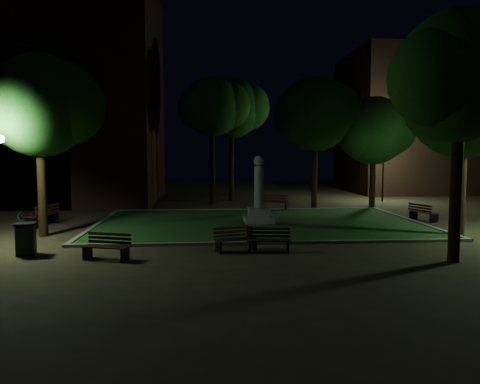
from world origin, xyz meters
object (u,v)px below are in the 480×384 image
object	(u,v)px
bench_far_side	(274,203)
bicycle	(32,214)
bench_near_left	(235,240)
bench_near_right	(269,241)
trash_bin	(26,239)
bench_west_near	(107,247)
bench_left_side	(44,216)
monument	(259,204)
bench_right_side	(423,213)

from	to	relation	value
bench_far_side	bicycle	bearing A→B (deg)	36.67
bench_near_left	bicycle	bearing A→B (deg)	123.41
bench_near_right	trash_bin	bearing A→B (deg)	-175.15
bench_west_near	bench_left_side	bearing A→B (deg)	138.75
trash_bin	bicycle	bearing A→B (deg)	108.39
monument	bench_right_side	size ratio (longest dim) A/B	1.94
bench_left_side	bench_far_side	size ratio (longest dim) A/B	1.06
bench_right_side	monument	bearing A→B (deg)	73.72
bench_near_right	bench_right_side	distance (m)	11.07
bench_far_side	bench_west_near	bearing A→B (deg)	79.07
bench_near_right	bench_near_left	bearing A→B (deg)	170.60
bench_west_near	bench_near_left	bearing A→B (deg)	31.45
monument	bench_far_side	distance (m)	5.60
bicycle	bench_left_side	bearing A→B (deg)	-130.83
bench_far_side	bicycle	xyz separation A→B (m)	(-12.63, -3.97, -0.02)
trash_bin	bicycle	xyz separation A→B (m)	(-2.54, 7.64, -0.13)
bench_left_side	bench_west_near	bearing A→B (deg)	48.66
bench_near_right	bench_far_side	size ratio (longest dim) A/B	0.86
bench_right_side	bench_near_right	bearing A→B (deg)	108.76
bench_right_side	bench_far_side	distance (m)	8.44
bench_near_left	trash_bin	distance (m)	7.06
monument	bench_right_side	world-z (taller)	monument
monument	bench_near_left	world-z (taller)	monument
monument	bench_west_near	bearing A→B (deg)	-128.79
bench_right_side	trash_bin	xyz separation A→B (m)	(-16.92, -6.66, 0.15)
bench_near_left	bench_left_side	bearing A→B (deg)	125.43
bench_near_left	bench_near_right	distance (m)	1.17
trash_bin	bench_right_side	bearing A→B (deg)	21.49
bench_near_right	bench_far_side	bearing A→B (deg)	86.56
bench_near_left	bench_west_near	distance (m)	4.34
bench_near_right	bicycle	world-z (taller)	bicycle
bench_near_right	bench_left_side	xyz separation A→B (m)	(-9.76, 6.55, 0.08)
bench_west_near	bench_near_right	bearing A→B (deg)	25.37
bench_left_side	bench_far_side	xyz separation A→B (m)	(11.67, 5.20, -0.03)
bench_near_left	bench_left_side	xyz separation A→B (m)	(-8.62, 6.24, 0.08)
trash_bin	bench_near_right	bearing A→B (deg)	-0.93
bench_right_side	trash_bin	bearing A→B (deg)	92.38
monument	bench_near_left	xyz separation A→B (m)	(-1.51, -6.08, -0.57)
monument	bench_left_side	xyz separation A→B (m)	(-10.14, 0.16, -0.49)
bench_west_near	monument	bearing A→B (deg)	68.73
bench_far_side	bench_near_right	bearing A→B (deg)	99.99
bench_near_right	bicycle	xyz separation A→B (m)	(-10.73, 7.78, 0.03)
bench_near_right	bench_right_side	xyz separation A→B (m)	(8.74, 6.80, 0.01)
monument	trash_bin	size ratio (longest dim) A/B	2.94
bench_left_side	trash_bin	size ratio (longest dim) A/B	1.76
bench_west_near	trash_bin	xyz separation A→B (m)	(-2.84, 0.87, 0.16)
monument	bench_near_left	bearing A→B (deg)	-104.00
bench_near_left	bench_right_side	world-z (taller)	bench_right_side
bench_west_near	bicycle	xyz separation A→B (m)	(-5.39, 8.51, 0.03)
bench_west_near	bicycle	distance (m)	10.07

